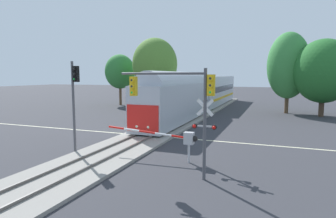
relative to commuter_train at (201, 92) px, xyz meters
name	(u,v)px	position (x,y,z in m)	size (l,w,h in m)	color
ground_plane	(150,136)	(0.00, -17.13, -2.78)	(220.00, 220.00, 0.00)	#333338
road_centre_stripe	(150,136)	(0.00, -17.13, -2.78)	(44.00, 0.20, 0.01)	beige
railway_track	(150,135)	(0.00, -17.13, -2.69)	(4.40, 80.00, 0.32)	gray
commuter_train	(201,92)	(0.00, 0.00, 0.00)	(3.04, 40.04, 5.16)	#B2B7C1
crossing_gate_near	(178,138)	(4.55, -23.16, -1.35)	(5.93, 0.40, 1.86)	#B7B7BC
crossing_signal_mast	(205,124)	(6.23, -23.53, -0.40)	(1.36, 0.44, 3.90)	#B2B2B7
crossing_gate_far	(135,109)	(-4.50, -11.10, -1.39)	(6.21, 0.40, 1.80)	#B7B7BC
traffic_signal_median	(74,93)	(-2.16, -23.93, 1.21)	(0.53, 0.38, 5.97)	#4C4C51
traffic_signal_near_right	(179,96)	(5.43, -25.61, 1.32)	(4.91, 0.38, 5.42)	#4C4C51
pine_left_background	(120,72)	(-15.29, 4.34, 2.93)	(5.10, 5.10, 8.64)	brown
oak_behind_train	(155,64)	(-7.81, 2.04, 3.99)	(6.90, 6.90, 10.77)	brown
maple_right_background	(324,71)	(15.14, 0.92, 2.81)	(7.03, 7.03, 9.51)	#4C3828
oak_far_right	(288,66)	(11.18, 2.74, 3.58)	(5.44, 5.44, 10.78)	brown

